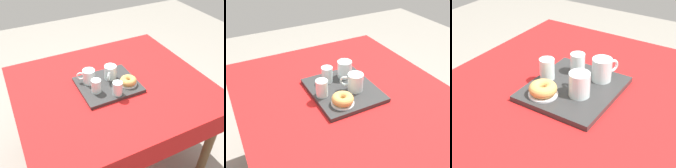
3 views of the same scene
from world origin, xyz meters
TOP-DOWN VIEW (x-y plane):
  - ground_plane at (0.00, 0.00)m, footprint 6.00×6.00m
  - dining_table at (0.00, 0.00)m, footprint 1.27×1.10m
  - serving_tray at (0.03, 0.00)m, footprint 0.39×0.34m
  - tea_mug_left at (-0.01, -0.05)m, footprint 0.09×0.11m
  - tea_mug_right at (0.14, -0.07)m, footprint 0.12×0.08m
  - water_glass_near at (0.13, 0.05)m, footprint 0.06×0.06m
  - water_glass_far at (0.02, 0.13)m, footprint 0.06×0.06m
  - donut_plate_left at (-0.09, 0.07)m, footprint 0.11×0.11m
  - sugar_donut_left at (-0.09, 0.07)m, footprint 0.11×0.11m

SIDE VIEW (x-z plane):
  - ground_plane at x=0.00m, z-range 0.00..0.00m
  - dining_table at x=0.00m, z-range 0.27..1.00m
  - serving_tray at x=0.03m, z-range 0.73..0.75m
  - donut_plate_left at x=-0.09m, z-range 0.75..0.76m
  - sugar_donut_left at x=-0.09m, z-range 0.76..0.80m
  - water_glass_far at x=0.02m, z-range 0.75..0.84m
  - water_glass_near at x=0.13m, z-range 0.75..0.84m
  - tea_mug_left at x=-0.01m, z-range 0.75..0.85m
  - tea_mug_right at x=0.14m, z-range 0.75..0.85m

